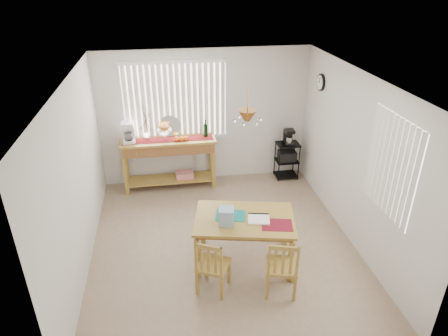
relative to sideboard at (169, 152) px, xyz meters
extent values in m
cube|color=#9F866B|center=(0.72, -1.98, -0.75)|extent=(4.00, 4.50, 0.01)
cube|color=silver|center=(0.72, 0.32, 0.55)|extent=(4.00, 0.10, 2.60)
cube|color=silver|center=(0.72, -4.28, 0.55)|extent=(4.00, 0.10, 2.60)
cube|color=silver|center=(-1.33, -1.98, 0.55)|extent=(0.10, 4.50, 2.60)
cube|color=silver|center=(2.77, -1.98, 0.55)|extent=(0.10, 4.50, 2.60)
cube|color=white|center=(0.72, -1.98, 1.90)|extent=(4.00, 4.50, 0.10)
cube|color=white|center=(0.17, 0.26, 0.90)|extent=(1.90, 0.01, 1.40)
cube|color=white|center=(-0.73, 0.25, 0.90)|extent=(0.07, 0.03, 1.40)
cube|color=white|center=(-0.62, 0.25, 0.90)|extent=(0.07, 0.03, 1.40)
cube|color=white|center=(-0.51, 0.25, 0.90)|extent=(0.07, 0.03, 1.40)
cube|color=white|center=(-0.41, 0.25, 0.90)|extent=(0.07, 0.03, 1.40)
cube|color=white|center=(-0.30, 0.25, 0.90)|extent=(0.07, 0.03, 1.40)
cube|color=white|center=(-0.20, 0.25, 0.90)|extent=(0.07, 0.03, 1.40)
cube|color=white|center=(-0.09, 0.25, 0.90)|extent=(0.07, 0.03, 1.40)
cube|color=white|center=(0.01, 0.25, 0.90)|extent=(0.07, 0.03, 1.40)
cube|color=white|center=(0.12, 0.25, 0.90)|extent=(0.07, 0.03, 1.40)
cube|color=white|center=(0.22, 0.25, 0.90)|extent=(0.07, 0.03, 1.40)
cube|color=white|center=(0.33, 0.25, 0.90)|extent=(0.07, 0.03, 1.40)
cube|color=white|center=(0.44, 0.25, 0.90)|extent=(0.07, 0.03, 1.40)
cube|color=white|center=(0.54, 0.25, 0.90)|extent=(0.07, 0.03, 1.40)
cube|color=white|center=(0.65, 0.25, 0.90)|extent=(0.07, 0.03, 1.40)
cube|color=white|center=(0.75, 0.25, 0.90)|extent=(0.07, 0.03, 1.40)
cube|color=white|center=(0.86, 0.25, 0.90)|extent=(0.07, 0.03, 1.40)
cube|color=white|center=(0.96, 0.25, 0.90)|extent=(0.07, 0.03, 1.40)
cube|color=white|center=(1.07, 0.25, 0.90)|extent=(0.07, 0.03, 1.40)
cube|color=white|center=(0.17, 0.24, 0.17)|extent=(1.98, 0.06, 0.06)
cube|color=white|center=(0.17, 0.24, 1.63)|extent=(1.98, 0.06, 0.06)
cube|color=white|center=(2.72, -2.88, 0.90)|extent=(0.01, 1.10, 1.30)
cube|color=white|center=(2.71, -3.38, 0.90)|extent=(0.03, 0.07, 1.30)
cube|color=white|center=(2.71, -3.27, 0.90)|extent=(0.03, 0.07, 1.30)
cube|color=white|center=(2.71, -3.16, 0.90)|extent=(0.03, 0.07, 1.30)
cube|color=white|center=(2.71, -3.05, 0.90)|extent=(0.03, 0.07, 1.30)
cube|color=white|center=(2.71, -2.94, 0.90)|extent=(0.03, 0.07, 1.30)
cube|color=white|center=(2.71, -2.83, 0.90)|extent=(0.03, 0.07, 1.30)
cube|color=white|center=(2.71, -2.72, 0.90)|extent=(0.03, 0.07, 1.30)
cube|color=white|center=(2.71, -2.61, 0.90)|extent=(0.03, 0.07, 1.30)
cube|color=white|center=(2.71, -2.50, 0.90)|extent=(0.03, 0.07, 1.30)
cube|color=white|center=(2.71, -2.39, 0.90)|extent=(0.03, 0.07, 1.30)
cylinder|color=black|center=(2.70, -0.43, 1.33)|extent=(0.04, 0.30, 0.30)
cylinder|color=white|center=(2.67, -0.43, 1.33)|extent=(0.01, 0.25, 0.25)
cylinder|color=#975E29|center=(0.96, -2.41, 1.68)|extent=(0.01, 0.01, 0.34)
cone|color=#975E29|center=(0.96, -2.41, 1.50)|extent=(0.24, 0.24, 0.14)
sphere|color=white|center=(1.12, -2.41, 1.44)|extent=(0.05, 0.05, 0.05)
sphere|color=white|center=(1.04, -2.27, 1.44)|extent=(0.05, 0.05, 0.05)
sphere|color=white|center=(0.88, -2.27, 1.44)|extent=(0.05, 0.05, 0.05)
sphere|color=white|center=(0.80, -2.41, 1.44)|extent=(0.05, 0.05, 0.05)
sphere|color=white|center=(0.88, -2.55, 1.44)|extent=(0.05, 0.05, 0.05)
sphere|color=white|center=(1.04, -2.55, 1.44)|extent=(0.05, 0.05, 0.05)
cube|color=#A88739|center=(-0.01, 0.00, 0.23)|extent=(1.77, 0.50, 0.04)
cube|color=brown|center=(-0.01, 0.00, 0.10)|extent=(1.70, 0.45, 0.18)
cube|color=#A88739|center=(-0.84, -0.19, -0.37)|extent=(0.07, 0.07, 0.76)
cube|color=#A88739|center=(0.82, -0.19, -0.37)|extent=(0.07, 0.07, 0.76)
cube|color=#A88739|center=(-0.84, 0.19, -0.37)|extent=(0.07, 0.07, 0.76)
cube|color=#A88739|center=(0.82, 0.19, -0.37)|extent=(0.07, 0.07, 0.76)
cube|color=#A88739|center=(-0.01, 0.00, -0.58)|extent=(1.64, 0.43, 0.03)
cube|color=red|center=(0.27, 0.00, -0.51)|extent=(0.33, 0.24, 0.11)
cube|color=maroon|center=(-0.01, 0.00, 0.25)|extent=(1.68, 0.27, 0.01)
cube|color=white|center=(-0.72, 0.00, 0.28)|extent=(0.22, 0.27, 0.06)
cube|color=white|center=(-0.72, 0.09, 0.41)|extent=(0.22, 0.09, 0.33)
cube|color=white|center=(-0.72, -0.02, 0.60)|extent=(0.22, 0.24, 0.08)
cylinder|color=white|center=(-0.72, -0.03, 0.38)|extent=(0.14, 0.14, 0.14)
cylinder|color=white|center=(-0.07, -0.02, 0.30)|extent=(0.06, 0.06, 0.11)
cone|color=white|center=(-0.07, -0.02, 0.41)|extent=(0.29, 0.29, 0.10)
sphere|color=#B53618|center=(-0.01, -0.02, 0.50)|extent=(0.09, 0.09, 0.09)
sphere|color=#B53618|center=(-0.04, 0.03, 0.50)|extent=(0.09, 0.09, 0.09)
sphere|color=#B53618|center=(-0.09, 0.03, 0.50)|extent=(0.09, 0.09, 0.09)
sphere|color=#B53618|center=(-0.12, -0.02, 0.50)|extent=(0.09, 0.09, 0.09)
sphere|color=#B53618|center=(-0.09, -0.07, 0.50)|extent=(0.09, 0.09, 0.09)
sphere|color=#B53618|center=(-0.04, -0.07, 0.50)|extent=(0.09, 0.09, 0.09)
sphere|color=orange|center=(0.14, -0.09, 0.29)|extent=(0.09, 0.09, 0.09)
sphere|color=orange|center=(0.23, -0.09, 0.29)|extent=(0.09, 0.09, 0.09)
sphere|color=orange|center=(0.32, -0.09, 0.29)|extent=(0.09, 0.09, 0.09)
cylinder|color=silver|center=(0.04, 0.21, 0.45)|extent=(0.40, 0.10, 0.39)
cylinder|color=white|center=(-0.40, 0.06, 0.33)|extent=(0.09, 0.09, 0.15)
cylinder|color=#4C3823|center=(-0.40, 0.06, 0.65)|extent=(0.09, 0.04, 0.49)
cylinder|color=#4C3823|center=(-0.40, 0.06, 0.68)|extent=(0.15, 0.07, 0.53)
cylinder|color=#4C3823|center=(-0.40, 0.06, 0.62)|extent=(0.19, 0.09, 0.40)
cylinder|color=#4C3823|center=(-0.40, 0.06, 0.71)|extent=(0.06, 0.03, 0.61)
cylinder|color=#4C3823|center=(-0.40, 0.06, 0.61)|extent=(0.24, 0.11, 0.34)
cylinder|color=black|center=(0.71, 0.06, 0.38)|extent=(0.08, 0.08, 0.25)
cylinder|color=black|center=(0.71, 0.06, 0.55)|extent=(0.03, 0.03, 0.09)
cylinder|color=black|center=(2.14, -0.14, -0.37)|extent=(0.02, 0.02, 0.75)
cylinder|color=black|center=(2.54, -0.14, -0.37)|extent=(0.02, 0.02, 0.75)
cylinder|color=black|center=(2.14, 0.18, -0.37)|extent=(0.02, 0.02, 0.75)
cylinder|color=black|center=(2.54, 0.18, -0.37)|extent=(0.02, 0.02, 0.75)
cube|color=black|center=(2.34, 0.02, -0.01)|extent=(0.44, 0.35, 0.03)
cube|color=black|center=(2.34, 0.02, -0.37)|extent=(0.44, 0.35, 0.02)
cube|color=black|center=(2.34, 0.02, -0.69)|extent=(0.44, 0.35, 0.02)
cube|color=black|center=(2.34, 0.02, -0.26)|extent=(0.34, 0.26, 0.19)
cube|color=black|center=(2.34, 0.00, 0.03)|extent=(0.18, 0.21, 0.04)
cube|color=black|center=(2.34, 0.07, 0.14)|extent=(0.18, 0.07, 0.26)
cube|color=black|center=(2.34, 0.00, 0.28)|extent=(0.18, 0.19, 0.06)
cylinder|color=silver|center=(2.34, -0.01, 0.11)|extent=(0.11, 0.11, 0.11)
cube|color=#A88739|center=(0.96, -2.41, -0.02)|extent=(1.54, 1.16, 0.04)
cube|color=brown|center=(0.96, -2.41, -0.07)|extent=(1.42, 1.04, 0.06)
cube|color=#A88739|center=(0.26, -2.65, -0.43)|extent=(0.08, 0.08, 0.64)
cube|color=#A88739|center=(1.49, -2.92, -0.43)|extent=(0.08, 0.08, 0.64)
cube|color=#A88739|center=(0.42, -1.90, -0.43)|extent=(0.08, 0.08, 0.64)
cube|color=#A88739|center=(1.65, -2.16, -0.43)|extent=(0.08, 0.08, 0.64)
cube|color=#167E78|center=(0.77, -2.32, 0.00)|extent=(0.47, 0.38, 0.01)
cube|color=maroon|center=(1.36, -2.65, 0.00)|extent=(0.47, 0.38, 0.01)
cube|color=white|center=(1.14, -2.50, 0.01)|extent=(0.34, 0.29, 0.02)
cube|color=black|center=(1.17, -2.37, 0.01)|extent=(0.30, 0.09, 0.03)
cube|color=#91B0D3|center=(0.68, -2.50, 0.11)|extent=(0.23, 0.23, 0.24)
cube|color=#A88739|center=(0.44, -2.92, -0.35)|extent=(0.52, 0.52, 0.04)
cube|color=#A88739|center=(0.67, -2.84, -0.56)|extent=(0.05, 0.05, 0.38)
cube|color=#A88739|center=(0.37, -2.69, -0.56)|extent=(0.05, 0.05, 0.38)
cube|color=#A88739|center=(0.52, -3.14, -0.56)|extent=(0.05, 0.05, 0.38)
cube|color=#A88739|center=(0.22, -2.99, -0.56)|extent=(0.05, 0.05, 0.38)
cube|color=#A88739|center=(0.51, -3.15, -0.11)|extent=(0.04, 0.04, 0.43)
cube|color=#A88739|center=(0.21, -3.00, -0.11)|extent=(0.04, 0.04, 0.43)
cube|color=#A88739|center=(0.36, -3.08, 0.07)|extent=(0.33, 0.18, 0.06)
cube|color=#A88739|center=(0.45, -3.12, -0.14)|extent=(0.04, 0.03, 0.34)
cube|color=#A88739|center=(0.36, -3.08, -0.14)|extent=(0.04, 0.03, 0.34)
cube|color=#A88739|center=(0.28, -3.03, -0.14)|extent=(0.04, 0.03, 0.34)
cube|color=#A88739|center=(1.32, -3.09, -0.33)|extent=(0.49, 0.49, 0.04)
cube|color=#A88739|center=(1.53, -2.97, -0.55)|extent=(0.05, 0.05, 0.39)
cube|color=#A88739|center=(1.19, -2.88, -0.55)|extent=(0.05, 0.05, 0.39)
cube|color=#A88739|center=(1.44, -3.31, -0.55)|extent=(0.05, 0.05, 0.39)
cube|color=#A88739|center=(1.10, -3.22, -0.55)|extent=(0.05, 0.05, 0.39)
cube|color=#A88739|center=(1.43, -3.32, -0.09)|extent=(0.04, 0.04, 0.44)
cube|color=#A88739|center=(1.10, -3.22, -0.09)|extent=(0.04, 0.04, 0.44)
cube|color=#A88739|center=(1.27, -3.27, 0.10)|extent=(0.36, 0.12, 0.06)
cube|color=#A88739|center=(1.36, -3.30, -0.12)|extent=(0.04, 0.03, 0.35)
cube|color=#A88739|center=(1.27, -3.27, -0.12)|extent=(0.04, 0.03, 0.35)
cube|color=#A88739|center=(1.17, -3.25, -0.12)|extent=(0.04, 0.03, 0.35)
camera|label=1|loc=(-0.06, -6.97, 3.14)|focal=32.00mm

